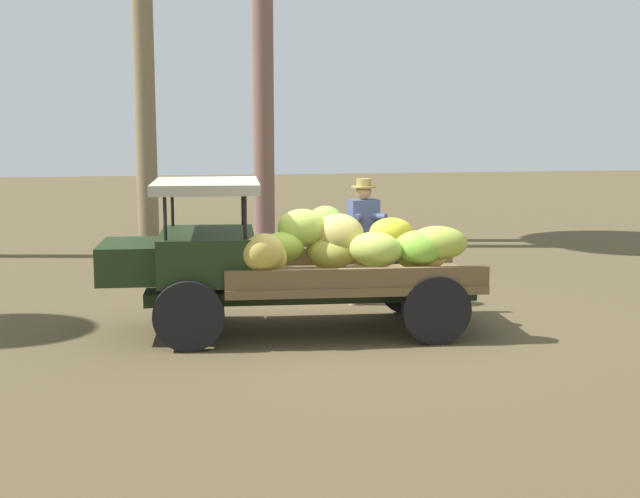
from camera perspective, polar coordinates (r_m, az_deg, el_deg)
name	(u,v)px	position (r m, az deg, el deg)	size (l,w,h in m)	color
ground_plane	(342,329)	(10.56, 1.46, -5.36)	(60.00, 60.00, 0.00)	brown
truck	(286,258)	(10.24, -2.25, -0.59)	(4.54, 2.05, 1.84)	black
farmer	(364,233)	(11.82, 2.92, 1.04)	(0.52, 0.48, 1.75)	#B9AFAB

